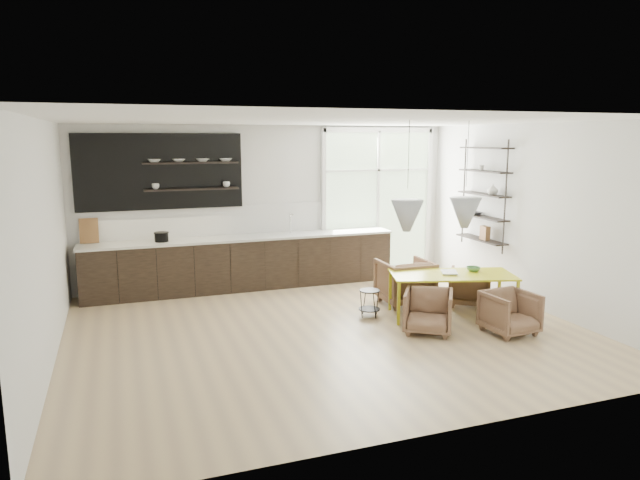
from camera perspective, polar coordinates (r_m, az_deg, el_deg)
The scene contains 11 objects.
room at distance 8.99m, azimuth 1.76°, elevation 2.43°, with size 7.02×6.01×2.91m.
kitchen_run at distance 10.29m, azimuth -8.16°, elevation -1.55°, with size 5.54×0.69×2.75m.
right_shelving at distance 10.36m, azimuth 16.10°, elevation 4.13°, with size 0.26×1.22×1.90m.
dining_table at distance 8.79m, azimuth 13.06°, elevation -3.60°, with size 1.98×1.31×0.66m.
armchair_back_left at distance 9.39m, azimuth 8.48°, elevation -4.14°, with size 0.78×0.81×0.73m, color brown.
armchair_back_right at distance 9.54m, azimuth 14.77°, elevation -4.56°, with size 0.64×0.66×0.60m, color brown.
armchair_front_left at distance 8.10m, azimuth 10.76°, elevation -7.02°, with size 0.64×0.66×0.60m, color brown.
armchair_front_right at distance 8.34m, azimuth 18.46°, elevation -6.91°, with size 0.63×0.65×0.59m, color brown.
wire_stool at distance 8.69m, azimuth 4.97°, elevation -5.94°, with size 0.33×0.33×0.41m.
table_book at distance 8.78m, azimuth 12.06°, elevation -3.17°, with size 0.23×0.30×0.03m, color white.
table_bowl at distance 9.03m, azimuth 15.08°, elevation -2.82°, with size 0.21×0.21×0.07m, color #50864A.
Camera 1 is at (-2.67, -7.19, 2.68)m, focal length 32.00 mm.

